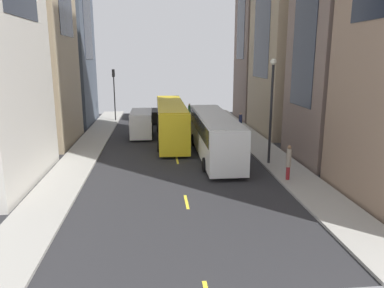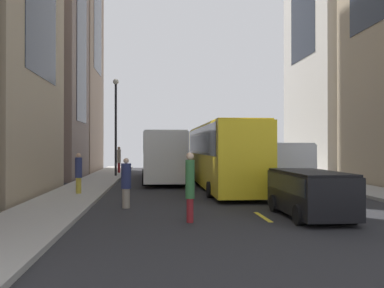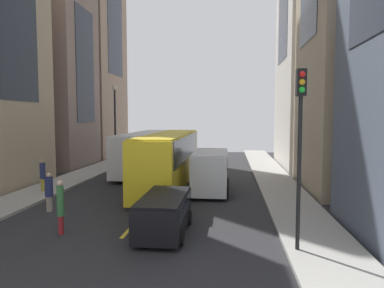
# 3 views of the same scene
# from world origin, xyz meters

# --- Properties ---
(ground_plane) EXTENTS (41.76, 41.76, 0.00)m
(ground_plane) POSITION_xyz_m (0.00, 0.00, 0.00)
(ground_plane) COLOR #28282B
(sidewalk_west) EXTENTS (2.76, 44.00, 0.15)m
(sidewalk_west) POSITION_xyz_m (-7.50, 0.00, 0.07)
(sidewalk_west) COLOR #9E9B93
(sidewalk_west) RESTS_ON ground
(sidewalk_east) EXTENTS (2.76, 44.00, 0.15)m
(sidewalk_east) POSITION_xyz_m (7.50, 0.00, 0.07)
(sidewalk_east) COLOR #9E9B93
(sidewalk_east) RESTS_ON ground
(lane_stripe_1) EXTENTS (0.16, 2.00, 0.01)m
(lane_stripe_1) POSITION_xyz_m (0.00, -12.60, 0.01)
(lane_stripe_1) COLOR yellow
(lane_stripe_1) RESTS_ON ground
(lane_stripe_2) EXTENTS (0.16, 2.00, 0.01)m
(lane_stripe_2) POSITION_xyz_m (0.00, -4.20, 0.01)
(lane_stripe_2) COLOR yellow
(lane_stripe_2) RESTS_ON ground
(lane_stripe_3) EXTENTS (0.16, 2.00, 0.01)m
(lane_stripe_3) POSITION_xyz_m (0.00, 4.20, 0.01)
(lane_stripe_3) COLOR yellow
(lane_stripe_3) RESTS_ON ground
(lane_stripe_4) EXTENTS (0.16, 2.00, 0.01)m
(lane_stripe_4) POSITION_xyz_m (0.00, 12.60, 0.01)
(lane_stripe_4) COLOR yellow
(lane_stripe_4) RESTS_ON ground
(lane_stripe_5) EXTENTS (0.16, 2.00, 0.01)m
(lane_stripe_5) POSITION_xyz_m (0.00, 21.00, 0.01)
(lane_stripe_5) COLOR yellow
(lane_stripe_5) RESTS_ON ground
(building_west_2) EXTENTS (9.96, 7.26, 18.76)m
(building_west_2) POSITION_xyz_m (-14.01, 5.16, 9.38)
(building_west_2) COLOR #7A665B
(building_west_2) RESTS_ON ground
(city_bus_white) EXTENTS (2.80, 12.81, 3.35)m
(city_bus_white) POSITION_xyz_m (-2.99, 3.25, 2.01)
(city_bus_white) COLOR silver
(city_bus_white) RESTS_ON ground
(streetcar_yellow) EXTENTS (2.70, 13.65, 3.59)m
(streetcar_yellow) POSITION_xyz_m (0.14, -2.93, 2.12)
(streetcar_yellow) COLOR yellow
(streetcar_yellow) RESTS_ON ground
(delivery_van_white) EXTENTS (2.26, 5.08, 2.58)m
(delivery_van_white) POSITION_xyz_m (3.00, -4.83, 1.51)
(delivery_van_white) COLOR white
(delivery_van_white) RESTS_ON ground
(car_black_0) EXTENTS (1.91, 4.18, 1.56)m
(car_black_0) POSITION_xyz_m (1.56, -12.81, 0.92)
(car_black_0) COLOR black
(car_black_0) RESTS_ON ground
(pedestrian_walking_far) EXTENTS (0.32, 0.32, 2.24)m
(pedestrian_walking_far) POSITION_xyz_m (-6.69, 9.83, 1.35)
(pedestrian_walking_far) COLOR maroon
(pedestrian_walking_far) RESTS_ON ground
(pedestrian_waiting_curb) EXTENTS (0.29, 0.29, 2.21)m
(pedestrian_waiting_curb) POSITION_xyz_m (-2.55, -13.37, 1.20)
(pedestrian_waiting_curb) COLOR maroon
(pedestrian_waiting_curb) RESTS_ON ground
(pedestrian_crossing_near) EXTENTS (0.34, 0.34, 1.94)m
(pedestrian_crossing_near) POSITION_xyz_m (-7.28, -6.11, 1.18)
(pedestrian_crossing_near) COLOR gold
(pedestrian_crossing_near) RESTS_ON ground
(pedestrian_crossing_mid) EXTENTS (0.39, 0.39, 1.95)m
(pedestrian_crossing_mid) POSITION_xyz_m (-4.76, -10.11, 1.02)
(pedestrian_crossing_mid) COLOR gray
(pedestrian_crossing_mid) RESTS_ON ground
(streetlamp_near) EXTENTS (0.44, 0.44, 7.49)m
(streetlamp_near) POSITION_xyz_m (-6.62, 6.04, 4.70)
(streetlamp_near) COLOR black
(streetlamp_near) RESTS_ON ground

